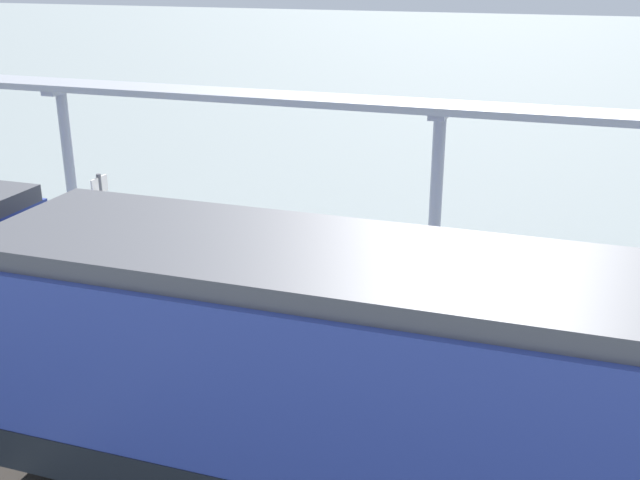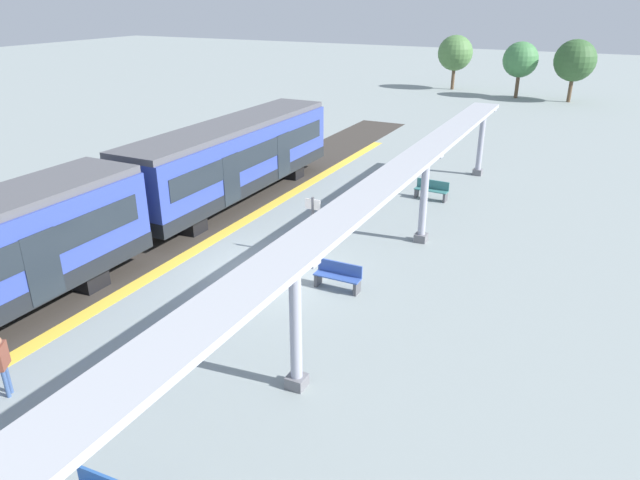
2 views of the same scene
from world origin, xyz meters
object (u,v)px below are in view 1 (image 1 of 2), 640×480
at_px(canopy_pillar_second, 437,186).
at_px(passenger_waiting_near_edge, 579,360).
at_px(bench_mid_platform, 216,234).
at_px(train_near_carriage, 517,413).
at_px(platform_info_sign, 102,213).
at_px(canopy_pillar_third, 68,153).

height_order(canopy_pillar_second, passenger_waiting_near_edge, canopy_pillar_second).
bearing_deg(bench_mid_platform, canopy_pillar_second, -76.28).
distance_m(train_near_carriage, passenger_waiting_near_edge, 3.31).
bearing_deg(bench_mid_platform, platform_info_sign, 135.30).
bearing_deg(canopy_pillar_third, bench_mid_platform, -104.11).
relative_size(bench_mid_platform, platform_info_sign, 0.68).
xyz_separation_m(train_near_carriage, canopy_pillar_third, (8.94, 12.27, -0.10)).
relative_size(canopy_pillar_second, passenger_waiting_near_edge, 2.18).
bearing_deg(train_near_carriage, bench_mid_platform, 44.04).
bearing_deg(passenger_waiting_near_edge, platform_info_sign, 74.26).
distance_m(canopy_pillar_third, passenger_waiting_near_edge, 14.22).
height_order(platform_info_sign, passenger_waiting_near_edge, platform_info_sign).
distance_m(canopy_pillar_second, passenger_waiting_near_edge, 6.70).
bearing_deg(passenger_waiting_near_edge, bench_mid_platform, 60.54).
bearing_deg(train_near_carriage, platform_info_sign, 57.40).
xyz_separation_m(bench_mid_platform, platform_info_sign, (-1.81, 1.79, 0.89)).
bearing_deg(canopy_pillar_third, canopy_pillar_second, -90.00).
height_order(canopy_pillar_second, platform_info_sign, canopy_pillar_second).
distance_m(platform_info_sign, passenger_waiting_near_edge, 10.35).
height_order(train_near_carriage, bench_mid_platform, train_near_carriage).
bearing_deg(canopy_pillar_third, platform_info_sign, -135.11).
bearing_deg(canopy_pillar_second, train_near_carriage, -164.09).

